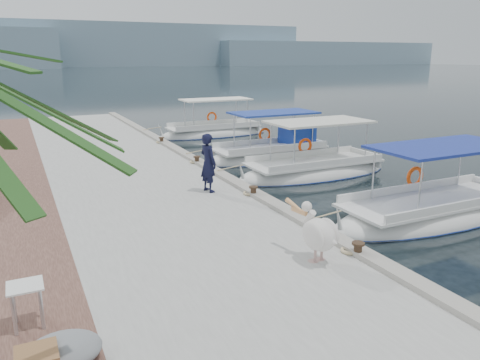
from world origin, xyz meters
name	(u,v)px	position (x,y,z in m)	size (l,w,h in m)	color
ground	(287,225)	(0.00, 0.00, 0.00)	(400.00, 400.00, 0.00)	black
concrete_quay	(142,187)	(-3.00, 5.00, 0.25)	(6.00, 40.00, 0.50)	#979792
quay_curb	(214,170)	(-0.22, 5.00, 0.56)	(0.44, 40.00, 0.12)	gray
distant_hills	(101,48)	(29.61, 201.49, 7.61)	(330.00, 60.00, 18.00)	gray
fishing_caique_b	(434,214)	(4.29, -1.42, 0.12)	(7.41, 2.46, 2.83)	silver
fishing_caique_c	(314,172)	(4.02, 4.56, 0.12)	(6.87, 2.45, 2.83)	silver
fishing_caique_d	(272,155)	(3.99, 7.99, 0.20)	(6.58, 2.29, 2.83)	silver
fishing_caique_e	(214,134)	(4.06, 15.34, 0.12)	(6.94, 2.16, 2.83)	silver
mooring_bollards	(253,190)	(-0.35, 1.50, 0.69)	(0.28, 20.28, 0.33)	black
pelican	(318,233)	(-1.27, -3.28, 1.13)	(0.65, 1.59, 1.23)	tan
fisherman	(208,163)	(-1.40, 2.64, 1.45)	(0.69, 0.45, 1.90)	black
tarp_bundle	(63,351)	(-6.56, -4.61, 0.70)	(1.10, 0.90, 0.40)	slate
folding_table	(26,297)	(-6.96, -3.34, 1.02)	(0.55, 0.55, 0.73)	silver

